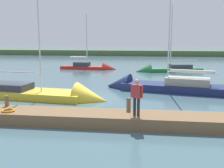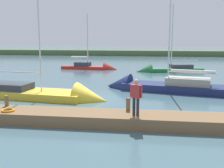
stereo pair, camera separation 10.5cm
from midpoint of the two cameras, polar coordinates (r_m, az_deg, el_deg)
The scene contains 11 objects.
ground_plane at distance 19.01m, azimuth -3.71°, elevation -3.14°, with size 200.00×200.00×0.00m, color #42606B.
far_shoreline at distance 64.55m, azimuth 4.10°, elevation 6.12°, with size 180.00×8.00×2.40m, color #4C603D.
dock_pier at distance 13.88m, azimuth -7.94°, elevation -6.94°, with size 26.41×1.82×0.58m, color brown.
mooring_post_near at distance 13.90m, azimuth 3.29°, elevation -4.23°, with size 0.22×0.22×0.64m, color brown.
mooring_post_far at distance 15.78m, azimuth -21.42°, elevation -3.32°, with size 0.21×0.21×0.57m, color brown.
life_ring_buoy at distance 14.70m, azimuth -21.17°, elevation -5.20°, with size 0.66×0.66×0.10m, color orange.
sailboat_mid_channel at distance 19.64m, azimuth -13.10°, elevation -2.72°, with size 10.19×3.59×9.97m.
sailboat_near_dock at distance 36.30m, azimuth -4.03°, elevation 3.35°, with size 7.54×2.43×8.11m.
sailboat_behind_pier at distance 34.25m, azimuth 10.68°, elevation 2.74°, with size 8.47×3.83×9.10m.
sailboat_outer_mooring at distance 22.14m, azimuth 9.45°, elevation -0.78°, with size 10.30×4.35×10.70m.
person_on_dock at distance 12.85m, azimuth 4.97°, elevation -2.23°, with size 0.59×0.42×1.75m.
Camera 1 is at (-3.50, 18.18, 4.30)m, focal length 43.52 mm.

